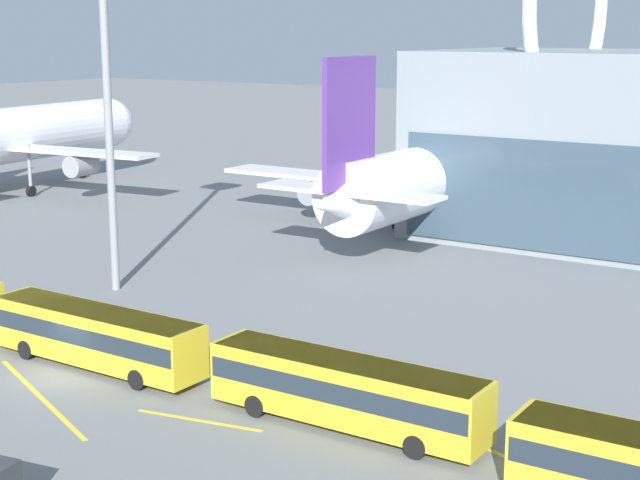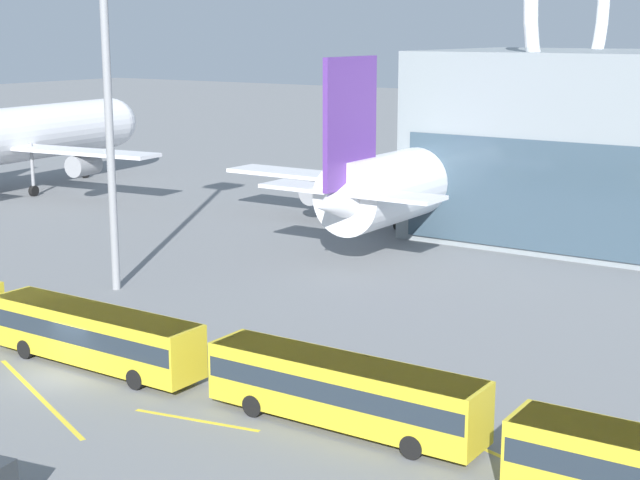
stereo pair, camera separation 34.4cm
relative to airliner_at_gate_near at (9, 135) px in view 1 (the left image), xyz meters
name	(u,v)px [view 1 (the left image)]	position (x,y,z in m)	size (l,w,h in m)	color
ground_plane	(60,378)	(47.61, -35.98, -5.99)	(440.00, 440.00, 0.00)	slate
airliner_at_gate_near	(9,135)	(0.00, 0.00, 0.00)	(37.97, 37.25, 16.08)	white
airliner_at_gate_far	(440,174)	(47.04, 6.20, -1.05)	(41.55, 38.68, 14.98)	white
shuttle_bus_2	(95,333)	(47.97, -33.83, -4.21)	(12.87, 2.68, 3.01)	gold
shuttle_bus_3	(346,388)	(62.63, -33.33, -4.21)	(12.88, 2.72, 3.01)	gold
lane_stripe_2	(40,397)	(48.83, -38.25, -5.99)	(11.98, 0.25, 0.01)	yellow
lane_stripe_4	(199,420)	(56.86, -36.30, -5.99)	(6.20, 0.25, 0.01)	yellow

